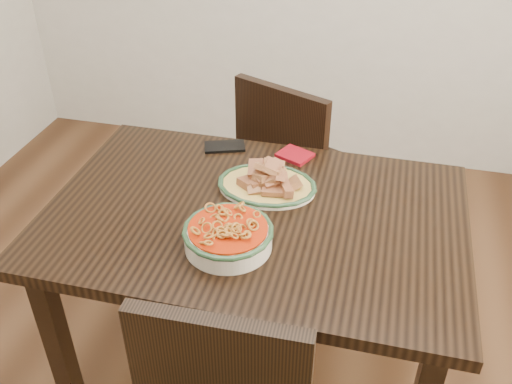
% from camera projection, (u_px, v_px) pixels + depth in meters
% --- Properties ---
extents(floor, '(3.50, 3.50, 0.00)m').
position_uv_depth(floor, '(236.00, 380.00, 2.12)').
color(floor, '#3D2413').
rests_on(floor, ground).
extents(dining_table, '(1.27, 0.84, 0.75)m').
position_uv_depth(dining_table, '(254.00, 235.00, 1.78)').
color(dining_table, black).
rests_on(dining_table, ground).
extents(chair_far, '(0.55, 0.55, 0.89)m').
position_uv_depth(chair_far, '(294.00, 164.00, 2.43)').
color(chair_far, black).
rests_on(chair_far, ground).
extents(fish_plate, '(0.31, 0.24, 0.11)m').
position_uv_depth(fish_plate, '(267.00, 177.00, 1.81)').
color(fish_plate, '#EAE2C6').
rests_on(fish_plate, dining_table).
extents(noodle_bowl, '(0.26, 0.26, 0.08)m').
position_uv_depth(noodle_bowl, '(228.00, 234.00, 1.57)').
color(noodle_bowl, beige).
rests_on(noodle_bowl, dining_table).
extents(smartphone, '(0.16, 0.12, 0.01)m').
position_uv_depth(smartphone, '(225.00, 146.00, 2.05)').
color(smartphone, black).
rests_on(smartphone, dining_table).
extents(napkin, '(0.14, 0.13, 0.01)m').
position_uv_depth(napkin, '(295.00, 155.00, 1.99)').
color(napkin, maroon).
rests_on(napkin, dining_table).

